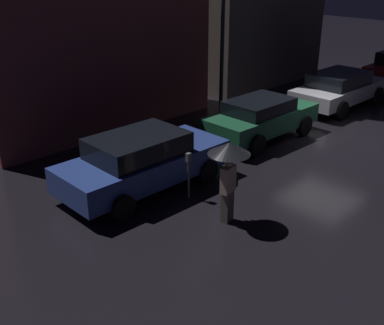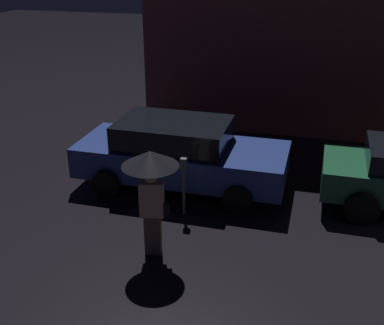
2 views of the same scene
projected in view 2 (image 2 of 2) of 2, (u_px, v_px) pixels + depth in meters
The scene contains 4 objects.
building_facade_left at pixel (301, 16), 13.72m from camera, with size 8.49×3.00×6.24m.
parked_car_blue at pixel (180, 153), 10.53m from camera, with size 4.59×2.04×1.50m.
pedestrian_with_umbrella at pixel (151, 175), 7.82m from camera, with size 0.94×0.94×1.93m.
parking_meter at pixel (184, 180), 9.34m from camera, with size 0.12×0.10×1.22m.
Camera 2 is at (-4.32, -8.06, 4.88)m, focal length 45.00 mm.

